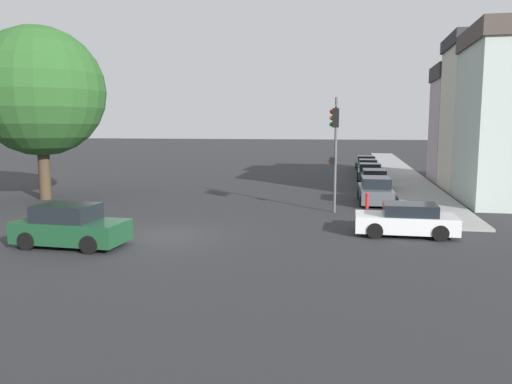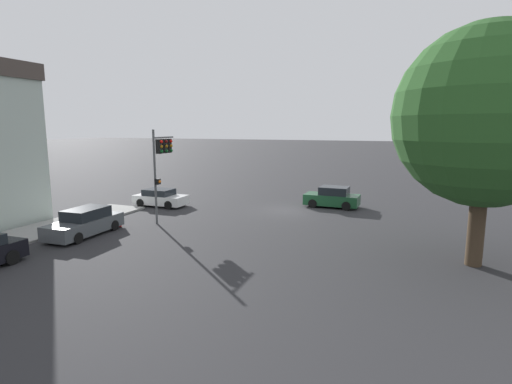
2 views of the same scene
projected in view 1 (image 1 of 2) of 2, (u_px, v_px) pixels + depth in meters
name	position (u px, v px, depth m)	size (l,w,h in m)	color
ground_plane	(164.00, 236.00, 20.23)	(300.00, 300.00, 0.00)	#28282B
sidewalk_strip	(397.00, 170.00, 50.37)	(3.24, 60.00, 0.12)	gray
rowhouse_backdrop	(506.00, 117.00, 33.01)	(7.99, 18.32, 10.50)	#ADBCB2
street_tree	(40.00, 92.00, 29.53)	(7.61, 7.61, 10.26)	#423323
traffic_signal	(335.00, 130.00, 24.43)	(0.59, 2.36, 5.85)	#515456
crossing_car_0	(70.00, 227.00, 18.39)	(4.08, 2.04, 1.56)	#194728
crossing_car_1	(406.00, 220.00, 20.26)	(3.99, 1.96, 1.31)	silver
parked_car_0	(375.00, 191.00, 28.78)	(1.98, 4.70, 1.52)	#4C5156
parked_car_1	(374.00, 180.00, 34.92)	(1.90, 4.56, 1.43)	black
parked_car_2	(370.00, 172.00, 40.76)	(2.00, 3.99, 1.41)	#194728
parked_car_3	(368.00, 167.00, 45.67)	(1.90, 4.24, 1.41)	navy
parked_car_4	(366.00, 163.00, 51.35)	(2.11, 4.24, 1.39)	#194728
fire_hydrant	(367.00, 200.00, 26.73)	(0.22, 0.22, 0.92)	red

